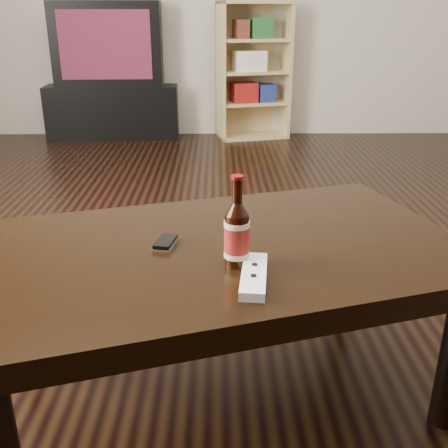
{
  "coord_description": "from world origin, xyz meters",
  "views": [
    {
      "loc": [
        -0.07,
        -1.77,
        1.03
      ],
      "look_at": [
        -0.06,
        -0.65,
        0.58
      ],
      "focal_mm": 42.0,
      "sensor_mm": 36.0,
      "label": 1
    }
  ],
  "objects_px": {
    "tv_stand": "(115,109)",
    "remote": "(254,276)",
    "coffee_table": "(220,267)",
    "tv": "(110,43)",
    "beer_bottle": "(237,234)",
    "bookshelf": "(252,69)",
    "phone": "(166,243)"
  },
  "relations": [
    {
      "from": "bookshelf",
      "to": "phone",
      "type": "relative_size",
      "value": 11.62
    },
    {
      "from": "tv",
      "to": "phone",
      "type": "distance_m",
      "value": 3.62
    },
    {
      "from": "tv_stand",
      "to": "remote",
      "type": "xyz_separation_m",
      "value": [
        1.0,
        -3.71,
        0.26
      ]
    },
    {
      "from": "beer_bottle",
      "to": "remote",
      "type": "distance_m",
      "value": 0.11
    },
    {
      "from": "coffee_table",
      "to": "remote",
      "type": "bearing_deg",
      "value": -68.63
    },
    {
      "from": "bookshelf",
      "to": "coffee_table",
      "type": "height_order",
      "value": "bookshelf"
    },
    {
      "from": "tv",
      "to": "remote",
      "type": "relative_size",
      "value": 4.52
    },
    {
      "from": "beer_bottle",
      "to": "phone",
      "type": "bearing_deg",
      "value": 147.57
    },
    {
      "from": "coffee_table",
      "to": "remote",
      "type": "distance_m",
      "value": 0.22
    },
    {
      "from": "tv",
      "to": "bookshelf",
      "type": "distance_m",
      "value": 1.24
    },
    {
      "from": "tv",
      "to": "coffee_table",
      "type": "relative_size",
      "value": 0.65
    },
    {
      "from": "coffee_table",
      "to": "tv_stand",
      "type": "bearing_deg",
      "value": 104.69
    },
    {
      "from": "tv",
      "to": "beer_bottle",
      "type": "distance_m",
      "value": 3.76
    },
    {
      "from": "tv",
      "to": "bookshelf",
      "type": "relative_size",
      "value": 0.82
    },
    {
      "from": "bookshelf",
      "to": "remote",
      "type": "bearing_deg",
      "value": -106.75
    },
    {
      "from": "bookshelf",
      "to": "beer_bottle",
      "type": "relative_size",
      "value": 5.08
    },
    {
      "from": "tv_stand",
      "to": "coffee_table",
      "type": "height_order",
      "value": "coffee_table"
    },
    {
      "from": "remote",
      "to": "coffee_table",
      "type": "bearing_deg",
      "value": 117.72
    },
    {
      "from": "bookshelf",
      "to": "coffee_table",
      "type": "distance_m",
      "value": 3.42
    },
    {
      "from": "tv",
      "to": "beer_bottle",
      "type": "bearing_deg",
      "value": -77.48
    },
    {
      "from": "tv",
      "to": "coffee_table",
      "type": "xyz_separation_m",
      "value": [
        0.92,
        -3.52,
        -0.38
      ]
    },
    {
      "from": "bookshelf",
      "to": "beer_bottle",
      "type": "xyz_separation_m",
      "value": [
        -0.25,
        -3.51,
        -0.04
      ]
    },
    {
      "from": "beer_bottle",
      "to": "remote",
      "type": "height_order",
      "value": "beer_bottle"
    },
    {
      "from": "bookshelf",
      "to": "beer_bottle",
      "type": "bearing_deg",
      "value": -107.41
    },
    {
      "from": "tv_stand",
      "to": "remote",
      "type": "height_order",
      "value": "remote"
    },
    {
      "from": "coffee_table",
      "to": "tv",
      "type": "bearing_deg",
      "value": 104.69
    },
    {
      "from": "tv_stand",
      "to": "beer_bottle",
      "type": "xyz_separation_m",
      "value": [
        0.96,
        -3.63,
        0.32
      ]
    },
    {
      "from": "tv",
      "to": "phone",
      "type": "relative_size",
      "value": 9.51
    },
    {
      "from": "beer_bottle",
      "to": "bookshelf",
      "type": "bearing_deg",
      "value": 85.86
    },
    {
      "from": "tv",
      "to": "remote",
      "type": "bearing_deg",
      "value": -77.27
    },
    {
      "from": "tv",
      "to": "bookshelf",
      "type": "height_order",
      "value": "tv"
    },
    {
      "from": "coffee_table",
      "to": "remote",
      "type": "height_order",
      "value": "remote"
    }
  ]
}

